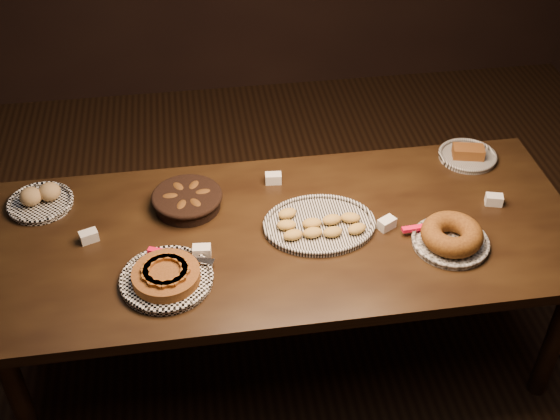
{
  "coord_description": "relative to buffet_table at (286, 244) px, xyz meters",
  "views": [
    {
      "loc": [
        -0.34,
        -2.1,
        2.62
      ],
      "look_at": [
        -0.02,
        0.05,
        0.82
      ],
      "focal_mm": 45.0,
      "sensor_mm": 36.0,
      "label": 1
    }
  ],
  "objects": [
    {
      "name": "madeleine_platter",
      "position": [
        0.14,
        -0.0,
        0.09
      ],
      "size": [
        0.46,
        0.37,
        0.05
      ],
      "rotation": [
        0.0,
        0.0,
        -0.37
      ],
      "color": "black",
      "rests_on": "buffet_table"
    },
    {
      "name": "bundt_cake_plate",
      "position": [
        0.63,
        -0.18,
        0.11
      ],
      "size": [
        0.33,
        0.31,
        0.1
      ],
      "rotation": [
        0.0,
        0.0,
        -0.28
      ],
      "color": "black",
      "rests_on": "buffet_table"
    },
    {
      "name": "croissant_basket",
      "position": [
        -0.38,
        0.21,
        0.12
      ],
      "size": [
        0.3,
        0.3,
        0.07
      ],
      "rotation": [
        0.0,
        0.0,
        0.0
      ],
      "color": "black",
      "rests_on": "buffet_table"
    },
    {
      "name": "ground",
      "position": [
        0.0,
        0.0,
        -0.68
      ],
      "size": [
        5.0,
        5.0,
        0.0
      ],
      "primitive_type": "plane",
      "color": "black",
      "rests_on": "ground"
    },
    {
      "name": "loaf_plate",
      "position": [
        0.9,
        0.38,
        0.09
      ],
      "size": [
        0.27,
        0.27,
        0.06
      ],
      "rotation": [
        0.0,
        0.0,
        -0.23
      ],
      "color": "black",
      "rests_on": "buffet_table"
    },
    {
      "name": "buffet_table",
      "position": [
        0.0,
        0.0,
        0.0
      ],
      "size": [
        2.4,
        1.0,
        0.75
      ],
      "color": "black",
      "rests_on": "ground"
    },
    {
      "name": "apple_tart_plate",
      "position": [
        -0.48,
        -0.22,
        0.1
      ],
      "size": [
        0.36,
        0.35,
        0.07
      ],
      "rotation": [
        0.0,
        0.0,
        0.34
      ],
      "color": "white",
      "rests_on": "buffet_table"
    },
    {
      "name": "bread_roll_plate",
      "position": [
        -0.99,
        0.32,
        0.1
      ],
      "size": [
        0.28,
        0.28,
        0.09
      ],
      "rotation": [
        0.0,
        0.0,
        0.1
      ],
      "color": "white",
      "rests_on": "buffet_table"
    },
    {
      "name": "tent_cards",
      "position": [
        0.03,
        0.06,
        0.1
      ],
      "size": [
        1.75,
        0.47,
        0.04
      ],
      "color": "white",
      "rests_on": "buffet_table"
    }
  ]
}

